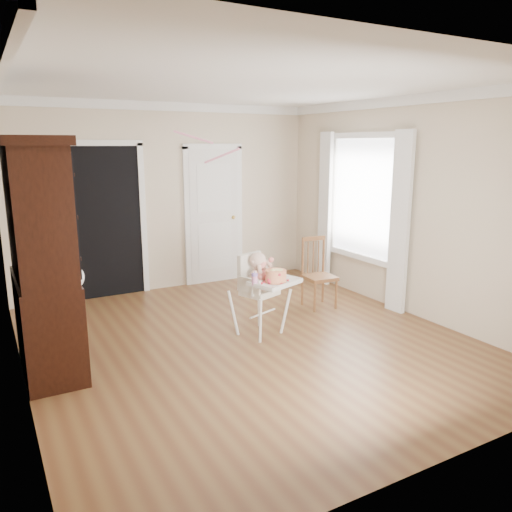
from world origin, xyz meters
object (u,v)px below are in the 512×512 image
sippy_cup (255,279)px  china_cabinet (42,258)px  cake (276,276)px  high_chair (260,285)px  dining_chair (318,275)px

sippy_cup → china_cabinet: (-2.02, 0.42, 0.37)m
sippy_cup → cake: bearing=-2.1°
high_chair → china_cabinet: china_cabinet is taller
dining_chair → sippy_cup: bearing=-148.3°
dining_chair → high_chair: bearing=-152.5°
cake → china_cabinet: (-2.28, 0.42, 0.37)m
china_cabinet → sippy_cup: bearing=-11.6°
high_chair → cake: size_ratio=3.19×
high_chair → dining_chair: bearing=3.8°
high_chair → cake: bearing=-88.5°
sippy_cup → china_cabinet: 2.09m
sippy_cup → dining_chair: dining_chair is taller
cake → china_cabinet: china_cabinet is taller
cake → dining_chair: bearing=33.1°
cake → dining_chair: 1.33m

